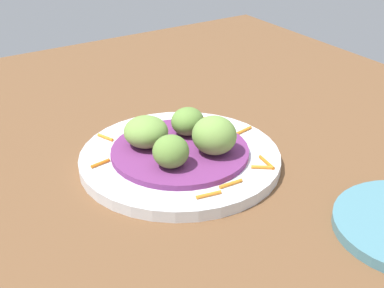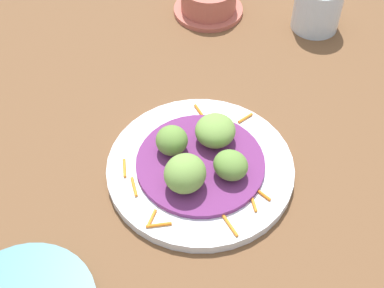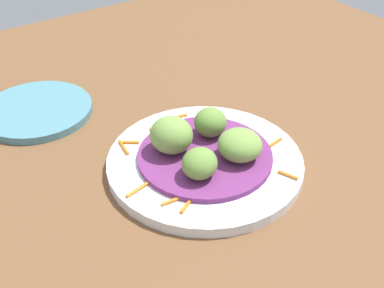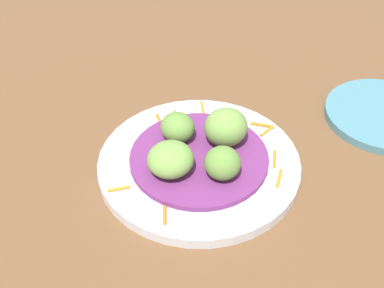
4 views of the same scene
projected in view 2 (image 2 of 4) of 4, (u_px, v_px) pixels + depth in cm
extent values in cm
cube|color=brown|center=(169.00, 155.00, 74.33)|extent=(110.00, 110.00, 2.00)
cylinder|color=silver|center=(200.00, 168.00, 70.65)|extent=(24.62, 24.62, 1.41)
cylinder|color=#702D6B|center=(200.00, 163.00, 69.85)|extent=(16.86, 16.86, 0.70)
cylinder|color=orange|center=(152.00, 218.00, 64.52)|extent=(1.78, 2.22, 0.40)
cylinder|color=orange|center=(245.00, 118.00, 75.36)|extent=(2.52, 1.29, 0.40)
cylinder|color=orange|center=(262.00, 194.00, 66.84)|extent=(1.57, 2.50, 0.40)
cylinder|color=orange|center=(253.00, 203.00, 65.97)|extent=(0.69, 2.58, 0.40)
cylinder|color=orange|center=(159.00, 225.00, 63.89)|extent=(3.14, 0.87, 0.40)
cylinder|color=orange|center=(230.00, 225.00, 63.86)|extent=(1.05, 3.37, 0.40)
cylinder|color=orange|center=(124.00, 168.00, 69.52)|extent=(0.90, 2.92, 0.40)
cylinder|color=orange|center=(199.00, 111.00, 76.30)|extent=(0.79, 2.53, 0.40)
cylinder|color=orange|center=(134.00, 187.00, 67.56)|extent=(0.50, 2.95, 0.40)
ellipsoid|color=#759E47|center=(215.00, 131.00, 70.61)|extent=(7.63, 7.61, 3.72)
ellipsoid|color=olive|center=(172.00, 140.00, 69.43)|extent=(4.85, 4.87, 3.80)
ellipsoid|color=#759E47|center=(185.00, 174.00, 65.39)|extent=(7.31, 7.25, 4.61)
ellipsoid|color=olive|center=(231.00, 165.00, 66.98)|extent=(5.98, 6.07, 3.46)
cylinder|color=#B75B4C|center=(208.00, 10.00, 94.09)|extent=(12.13, 12.13, 0.80)
cylinder|color=silver|center=(318.00, 7.00, 88.74)|extent=(7.95, 7.95, 7.84)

